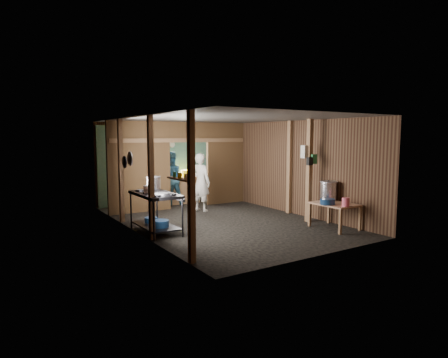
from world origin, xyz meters
TOP-DOWN VIEW (x-y plane):
  - floor at (0.00, 0.00)m, footprint 4.50×7.00m
  - ceiling at (0.00, 0.00)m, footprint 4.50×7.00m
  - wall_back at (0.00, 3.50)m, footprint 4.50×0.00m
  - wall_front at (0.00, -3.50)m, footprint 4.50×0.00m
  - wall_left at (-2.25, 0.00)m, footprint 0.00×7.00m
  - wall_right at (2.25, 0.00)m, footprint 0.00×7.00m
  - partition_left at (-1.32, 2.20)m, footprint 1.85×0.10m
  - partition_right at (1.57, 2.20)m, footprint 1.35×0.10m
  - partition_header at (0.25, 2.20)m, footprint 1.30×0.10m
  - turquoise_panel at (0.00, 3.44)m, footprint 4.40×0.06m
  - back_counter at (0.30, 2.95)m, footprint 1.20×0.50m
  - wall_clock at (0.25, 3.40)m, footprint 0.20×0.03m
  - post_left_a at (-2.18, -2.60)m, footprint 0.10×0.12m
  - post_left_b at (-2.18, -0.80)m, footprint 0.10×0.12m
  - post_left_c at (-2.18, 1.20)m, footprint 0.10×0.12m
  - post_right at (2.18, -0.20)m, footprint 0.10×0.12m
  - post_free at (1.85, -1.30)m, footprint 0.12×0.12m
  - cross_beam at (0.00, 2.15)m, footprint 4.40×0.12m
  - pan_lid_big at (-2.21, 0.40)m, footprint 0.03×0.34m
  - pan_lid_small at (-2.21, 0.80)m, footprint 0.03×0.30m
  - wall_shelf at (-2.15, -2.10)m, footprint 0.14×0.80m
  - jar_white at (-2.15, -2.35)m, footprint 0.07×0.07m
  - jar_yellow at (-2.15, -2.10)m, footprint 0.08×0.08m
  - jar_green at (-2.15, -1.88)m, footprint 0.06×0.06m
  - bag_white at (1.80, -1.22)m, footprint 0.22×0.15m
  - bag_green at (1.92, -1.36)m, footprint 0.16×0.12m
  - bag_black at (1.78, -1.38)m, footprint 0.14×0.10m
  - gas_range at (-1.88, -0.28)m, footprint 0.79×1.53m
  - prep_table at (1.83, -2.17)m, footprint 0.74×1.01m
  - stove_pot_large at (-1.71, 0.23)m, footprint 0.44×0.44m
  - stove_pot_med at (-2.05, -0.31)m, footprint 0.25×0.25m
  - frying_pan at (-1.88, -0.69)m, footprint 0.49×0.62m
  - blue_tub_front at (-1.88, -0.55)m, footprint 0.37×0.37m
  - blue_tub_back at (-1.88, 0.01)m, footprint 0.30×0.30m
  - stock_pot at (2.02, -1.80)m, footprint 0.56×0.56m
  - wash_basin at (1.58, -2.19)m, footprint 0.43×0.43m
  - pink_bucket at (1.71, -2.60)m, footprint 0.19×0.19m
  - knife at (1.70, -2.65)m, footprint 0.30×0.06m
  - yellow_tub at (0.57, 2.95)m, footprint 0.40×0.40m
  - cook at (0.23, 1.41)m, footprint 0.60×0.72m
  - worker_back at (-0.08, 2.85)m, footprint 0.87×0.70m

SIDE VIEW (x-z plane):
  - floor at x=0.00m, z-range 0.00..0.00m
  - blue_tub_back at x=-1.88m, z-range 0.18..0.29m
  - blue_tub_front at x=-1.88m, z-range 0.18..0.33m
  - prep_table at x=1.83m, z-range 0.00..0.60m
  - back_counter at x=0.30m, z-range 0.00..0.85m
  - gas_range at x=-1.88m, z-range 0.00..0.90m
  - knife at x=1.70m, z-range 0.60..0.61m
  - wash_basin at x=1.58m, z-range 0.60..0.73m
  - pink_bucket at x=1.71m, z-range 0.60..0.80m
  - stock_pot at x=2.02m, z-range 0.58..1.07m
  - cook at x=0.23m, z-range 0.00..1.68m
  - worker_back at x=-0.08m, z-range 0.00..1.68m
  - frying_pan at x=-1.88m, z-range 0.89..0.97m
  - yellow_tub at x=0.57m, z-range 0.85..1.07m
  - stove_pot_med at x=-2.05m, z-range 0.88..1.09m
  - stove_pot_large at x=-1.71m, z-range 0.88..1.22m
  - turquoise_panel at x=0.00m, z-range 0.00..2.50m
  - wall_back at x=0.00m, z-range 0.00..2.60m
  - wall_front at x=0.00m, z-range 0.00..2.60m
  - wall_left at x=-2.25m, z-range 0.00..2.60m
  - wall_right at x=2.25m, z-range 0.00..2.60m
  - partition_left at x=-1.32m, z-range 0.00..2.60m
  - partition_right at x=1.57m, z-range 0.00..2.60m
  - post_left_a at x=-2.18m, z-range 0.00..2.60m
  - post_left_b at x=-2.18m, z-range 0.00..2.60m
  - post_left_c at x=-2.18m, z-range 0.00..2.60m
  - post_right at x=2.18m, z-range 0.00..2.60m
  - post_free at x=1.85m, z-range 0.00..2.60m
  - wall_shelf at x=-2.15m, z-range 1.39..1.41m
  - jar_white at x=-2.15m, z-range 1.42..1.52m
  - jar_yellow at x=-2.15m, z-range 1.42..1.52m
  - jar_green at x=-2.15m, z-range 1.42..1.52m
  - pan_lid_small at x=-2.21m, z-range 1.40..1.70m
  - bag_black at x=1.78m, z-range 1.45..1.65m
  - bag_green at x=1.92m, z-range 1.48..1.72m
  - pan_lid_big at x=-2.21m, z-range 1.48..1.82m
  - bag_white at x=1.80m, z-range 1.62..1.94m
  - wall_clock at x=0.25m, z-range 1.80..2.00m
  - cross_beam at x=0.00m, z-range 1.99..2.11m
  - partition_header at x=0.25m, z-range 2.00..2.60m
  - ceiling at x=0.00m, z-range 2.60..2.60m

